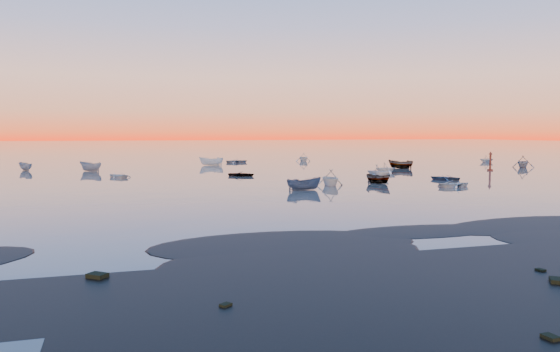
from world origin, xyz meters
name	(u,v)px	position (x,y,z in m)	size (l,w,h in m)	color
ground	(177,159)	(0.00, 100.00, 0.00)	(600.00, 600.00, 0.00)	#625952
mud_lobes	(391,244)	(0.00, -1.00, 0.01)	(140.00, 6.00, 0.07)	black
moored_fleet	(213,173)	(0.00, 53.00, 0.00)	(124.00, 58.00, 1.20)	silver
boat_near_center	(304,190)	(4.77, 26.35, 0.00)	(3.80, 1.61, 1.32)	#31445F
boat_near_right	(330,186)	(9.28, 30.11, 0.00)	(4.00, 1.80, 1.40)	silver
channel_marker	(490,163)	(42.81, 45.59, 1.23)	(0.87, 0.87, 3.11)	#4E1A10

